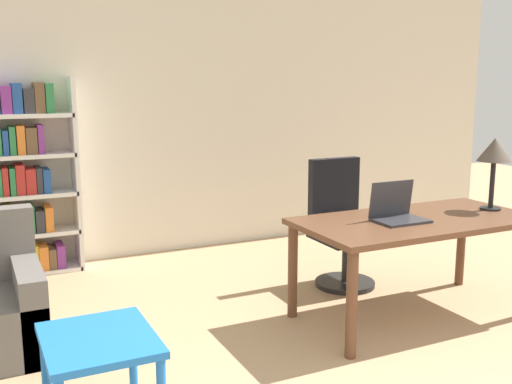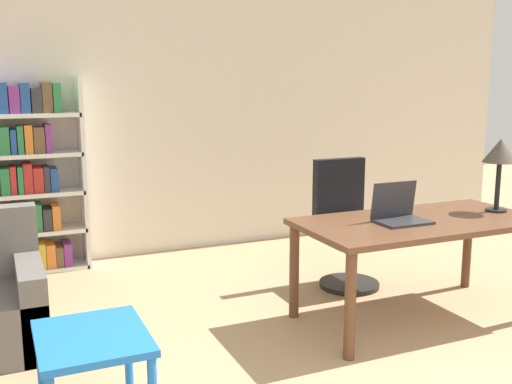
{
  "view_description": "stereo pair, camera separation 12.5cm",
  "coord_description": "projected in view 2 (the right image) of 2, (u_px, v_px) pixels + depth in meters",
  "views": [
    {
      "loc": [
        -1.75,
        -1.11,
        1.68
      ],
      "look_at": [
        -0.1,
        2.31,
        0.97
      ],
      "focal_mm": 42.0,
      "sensor_mm": 36.0,
      "label": 1
    },
    {
      "loc": [
        -1.63,
        -1.16,
        1.68
      ],
      "look_at": [
        -0.1,
        2.31,
        0.97
      ],
      "focal_mm": 42.0,
      "sensor_mm": 36.0,
      "label": 2
    }
  ],
  "objects": [
    {
      "name": "desk",
      "position": [
        420.0,
        232.0,
        4.2
      ],
      "size": [
        1.72,
        0.85,
        0.72
      ],
      "color": "brown",
      "rests_on": "ground_plane"
    },
    {
      "name": "side_table_blue",
      "position": [
        93.0,
        350.0,
        2.83
      ],
      "size": [
        0.51,
        0.59,
        0.5
      ],
      "color": "blue",
      "rests_on": "ground_plane"
    },
    {
      "name": "bookshelf",
      "position": [
        30.0,
        181.0,
        5.21
      ],
      "size": [
        0.81,
        0.28,
        1.71
      ],
      "color": "white",
      "rests_on": "ground_plane"
    },
    {
      "name": "office_chair",
      "position": [
        346.0,
        228.0,
        4.94
      ],
      "size": [
        0.49,
        0.49,
        1.05
      ],
      "color": "black",
      "rests_on": "ground_plane"
    },
    {
      "name": "table_lamp",
      "position": [
        500.0,
        154.0,
        4.37
      ],
      "size": [
        0.25,
        0.25,
        0.54
      ],
      "color": "black",
      "rests_on": "desk"
    },
    {
      "name": "laptop",
      "position": [
        399.0,
        213.0,
        4.11
      ],
      "size": [
        0.35,
        0.26,
        0.27
      ],
      "color": "#2D2D33",
      "rests_on": "desk"
    },
    {
      "name": "wall_back",
      "position": [
        173.0,
        115.0,
        5.83
      ],
      "size": [
        8.0,
        0.06,
        2.7
      ],
      "color": "beige",
      "rests_on": "ground_plane"
    }
  ]
}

